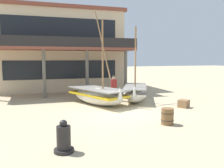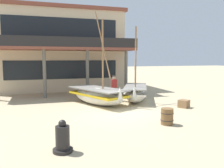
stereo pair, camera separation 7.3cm
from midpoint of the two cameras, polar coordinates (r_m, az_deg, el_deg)
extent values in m
plane|color=tan|center=(12.07, 1.62, -7.13)|extent=(120.00, 120.00, 0.00)
ellipsoid|color=silver|center=(14.25, -3.42, -3.00)|extent=(3.18, 4.44, 0.99)
cube|color=gold|center=(14.23, -3.43, -2.51)|extent=(3.12, 4.29, 0.12)
cube|color=gray|center=(14.19, -3.44, -1.19)|extent=(3.19, 4.38, 0.07)
cone|color=silver|center=(12.70, 2.11, -2.13)|extent=(0.43, 0.43, 0.69)
cylinder|color=olive|center=(13.66, -2.14, 6.61)|extent=(0.10, 0.10, 4.36)
cylinder|color=olive|center=(13.68, -2.15, 9.73)|extent=(0.64, 1.31, 3.93)
cube|color=olive|center=(14.44, -4.19, -1.50)|extent=(1.48, 0.78, 0.06)
ellipsoid|color=silver|center=(15.38, 5.92, -2.31)|extent=(2.86, 4.02, 1.00)
cube|color=silver|center=(15.37, 5.93, -1.85)|extent=(2.81, 3.89, 0.12)
cube|color=gray|center=(15.32, 5.94, -0.61)|extent=(2.86, 3.97, 0.07)
cone|color=silver|center=(13.51, 5.69, -1.60)|extent=(0.36, 0.36, 0.70)
cylinder|color=olive|center=(14.73, 5.96, 6.06)|extent=(0.10, 0.10, 4.08)
cylinder|color=olive|center=(14.74, 6.00, 8.81)|extent=(0.84, 1.67, 2.63)
cube|color=olive|center=(15.62, 5.97, -0.88)|extent=(1.24, 0.70, 0.06)
cylinder|color=#33333D|center=(15.35, 0.64, -2.52)|extent=(0.26, 0.26, 0.88)
cube|color=#B22D28|center=(15.26, 0.64, 0.12)|extent=(0.38, 0.26, 0.54)
sphere|color=beige|center=(15.22, 0.65, 1.57)|extent=(0.22, 0.22, 0.22)
cylinder|color=#2D2823|center=(15.21, 0.65, 2.03)|extent=(0.24, 0.24, 0.05)
cylinder|color=black|center=(7.44, -11.69, -15.66)|extent=(0.61, 0.61, 0.10)
cylinder|color=black|center=(7.30, -11.77, -12.73)|extent=(0.43, 0.43, 0.71)
sphere|color=black|center=(7.17, -11.85, -9.50)|extent=(0.23, 0.23, 0.23)
cylinder|color=brown|center=(10.25, 13.58, -7.76)|extent=(0.52, 0.52, 0.70)
torus|color=black|center=(10.21, 13.60, -6.92)|extent=(0.56, 0.56, 0.03)
torus|color=black|center=(10.29, 13.56, -8.59)|extent=(0.56, 0.56, 0.03)
cube|color=olive|center=(13.95, 17.39, -4.65)|extent=(0.73, 0.73, 0.44)
cube|color=beige|center=(22.76, -12.78, 7.72)|extent=(10.70, 6.88, 6.80)
cube|color=brown|center=(23.12, -13.01, 16.56)|extent=(11.13, 7.16, 0.30)
cube|color=black|center=(19.32, -11.79, 3.46)|extent=(8.99, 0.06, 1.50)
cube|color=black|center=(19.45, -12.03, 13.52)|extent=(8.99, 0.06, 1.50)
cube|color=brown|center=(17.96, -11.47, 8.46)|extent=(10.70, 2.77, 0.20)
cylinder|color=#666056|center=(16.92, -16.14, 2.36)|extent=(0.24, 0.24, 3.40)
cylinder|color=#666056|center=(17.26, -5.93, 2.66)|extent=(0.24, 0.24, 3.40)
cylinder|color=#666056|center=(18.13, 3.58, 2.86)|extent=(0.24, 0.24, 3.40)
cube|color=black|center=(16.66, -11.01, 10.18)|extent=(10.70, 0.08, 0.70)
camera|label=1|loc=(0.04, -89.84, 0.02)|focal=37.18mm
camera|label=2|loc=(0.04, 90.16, -0.02)|focal=37.18mm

